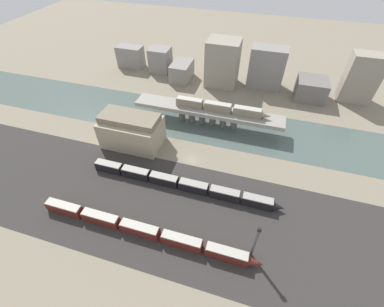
# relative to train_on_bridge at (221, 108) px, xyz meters

# --- Properties ---
(ground_plane) EXTENTS (400.00, 400.00, 0.00)m
(ground_plane) POSITION_rel_train_on_bridge_xyz_m (-5.84, -24.59, -9.52)
(ground_plane) COLOR gray
(railbed_yard) EXTENTS (280.00, 42.00, 0.01)m
(railbed_yard) POSITION_rel_train_on_bridge_xyz_m (-5.84, -48.59, -9.51)
(railbed_yard) COLOR #33302D
(railbed_yard) RESTS_ON ground
(river_water) EXTENTS (320.00, 29.02, 0.01)m
(river_water) POSITION_rel_train_on_bridge_xyz_m (-5.84, 0.00, -9.52)
(river_water) COLOR #4C5B56
(river_water) RESTS_ON ground
(bridge) EXTENTS (66.20, 8.86, 7.68)m
(bridge) POSITION_rel_train_on_bridge_xyz_m (-5.84, 0.00, -3.58)
(bridge) COLOR gray
(bridge) RESTS_ON ground
(train_on_bridge) EXTENTS (41.18, 3.16, 3.76)m
(train_on_bridge) POSITION_rel_train_on_bridge_xyz_m (0.00, 0.00, 0.00)
(train_on_bridge) COLOR gray
(train_on_bridge) RESTS_ON bridge
(train_yard_near) EXTENTS (69.15, 2.91, 3.91)m
(train_yard_near) POSITION_rel_train_on_bridge_xyz_m (-10.35, -59.04, -7.60)
(train_yard_near) COLOR #5B1E19
(train_yard_near) RESTS_ON ground
(train_yard_mid) EXTENTS (68.41, 3.06, 3.80)m
(train_yard_mid) POSITION_rel_train_on_bridge_xyz_m (-5.14, -38.76, -7.65)
(train_yard_mid) COLOR black
(train_yard_mid) RESTS_ON ground
(warehouse_building) EXTENTS (23.54, 14.39, 13.89)m
(warehouse_building) POSITION_rel_train_on_bridge_xyz_m (-31.93, -21.84, -2.92)
(warehouse_building) COLOR tan
(warehouse_building) RESTS_ON ground
(signal_tower) EXTENTS (1.00, 0.82, 14.56)m
(signal_tower) POSITION_rel_train_on_bridge_xyz_m (21.18, -56.39, -2.22)
(signal_tower) COLOR #4C4C51
(signal_tower) RESTS_ON ground
(city_block_far_left) EXTENTS (15.28, 8.09, 12.32)m
(city_block_far_left) POSITION_rel_train_on_bridge_xyz_m (-64.74, 42.98, -3.36)
(city_block_far_left) COLOR gray
(city_block_far_left) RESTS_ON ground
(city_block_left) EXTENTS (11.54, 10.48, 13.51)m
(city_block_left) POSITION_rel_train_on_bridge_xyz_m (-45.17, 42.61, -2.76)
(city_block_left) COLOR gray
(city_block_left) RESTS_ON ground
(city_block_center) EXTENTS (10.19, 15.88, 9.73)m
(city_block_center) POSITION_rel_train_on_bridge_xyz_m (-29.98, 36.39, -4.65)
(city_block_center) COLOR gray
(city_block_center) RESTS_ON ground
(city_block_right) EXTENTS (16.62, 14.25, 23.98)m
(city_block_right) POSITION_rel_train_on_bridge_xyz_m (-7.40, 37.62, 2.47)
(city_block_right) COLOR gray
(city_block_right) RESTS_ON ground
(city_block_far_right) EXTENTS (17.98, 10.17, 21.22)m
(city_block_far_right) POSITION_rel_train_on_bridge_xyz_m (15.33, 41.62, 1.09)
(city_block_far_right) COLOR gray
(city_block_far_right) RESTS_ON ground
(city_block_tall) EXTENTS (14.75, 14.23, 10.17)m
(city_block_tall) POSITION_rel_train_on_bridge_xyz_m (38.97, 36.26, -4.44)
(city_block_tall) COLOR slate
(city_block_tall) RESTS_ON ground
(city_block_low) EXTENTS (14.98, 9.32, 23.66)m
(city_block_low) POSITION_rel_train_on_bridge_xyz_m (59.98, 40.57, 2.31)
(city_block_low) COLOR gray
(city_block_low) RESTS_ON ground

